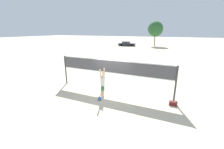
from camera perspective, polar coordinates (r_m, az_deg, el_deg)
name	(u,v)px	position (r m, az deg, el deg)	size (l,w,h in m)	color
ground_plane	(112,91)	(11.09, 0.00, -6.39)	(200.00, 200.00, 0.00)	beige
volleyball_net	(112,69)	(10.55, 0.00, 2.16)	(8.56, 0.11, 2.34)	#38383D
player_spiker	(102,82)	(9.88, -3.66, -2.98)	(0.28, 0.68, 1.97)	beige
player_blocker	(104,71)	(12.28, -3.24, 1.31)	(0.28, 0.70, 2.10)	tan
volleyball	(100,98)	(9.74, -4.76, -9.08)	(0.24, 0.24, 0.24)	blue
gear_bag	(173,103)	(9.82, 22.27, -10.16)	(0.46, 0.25, 0.23)	maroon
parked_car_near	(127,44)	(43.93, 5.64, 11.52)	(4.93, 2.51, 1.26)	#232328
tree_left_cluster	(155,29)	(45.51, 16.24, 16.32)	(4.19, 4.19, 6.79)	brown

